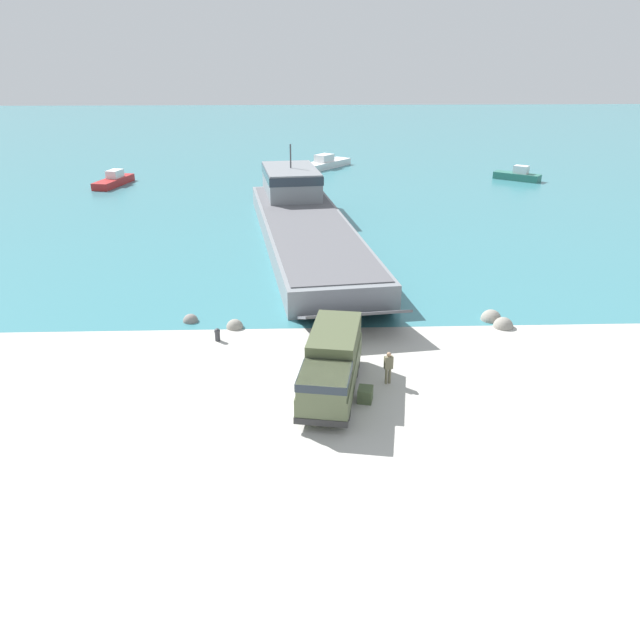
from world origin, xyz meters
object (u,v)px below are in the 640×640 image
at_px(soldier_on_ramp, 388,365).
at_px(moored_boat_a, 114,180).
at_px(moored_boat_c, 326,163).
at_px(military_truck, 332,364).
at_px(landing_craft, 303,217).
at_px(cargo_crate, 365,394).
at_px(moored_boat_b, 518,175).
at_px(mooring_bollard, 217,334).

height_order(soldier_on_ramp, moored_boat_a, moored_boat_a).
height_order(soldier_on_ramp, moored_boat_c, moored_boat_c).
bearing_deg(military_truck, moored_boat_c, -172.16).
bearing_deg(landing_craft, moored_boat_a, 126.88).
bearing_deg(military_truck, cargo_crate, 69.19).
xyz_separation_m(landing_craft, military_truck, (1.16, -29.49, -0.13)).
bearing_deg(soldier_on_ramp, moored_boat_b, -36.43).
height_order(landing_craft, moored_boat_c, landing_craft).
distance_m(moored_boat_b, moored_boat_c, 27.50).
distance_m(military_truck, moored_boat_a, 59.91).
relative_size(landing_craft, mooring_bollard, 49.16).
height_order(landing_craft, mooring_bollard, landing_craft).
height_order(military_truck, soldier_on_ramp, military_truck).
height_order(moored_boat_a, moored_boat_b, moored_boat_b).
distance_m(soldier_on_ramp, moored_boat_a, 60.56).
bearing_deg(moored_boat_c, mooring_bollard, -59.99).
bearing_deg(moored_boat_a, cargo_crate, 128.66).
bearing_deg(moored_boat_c, soldier_on_ramp, -51.17).
xyz_separation_m(landing_craft, mooring_bollard, (-5.29, -23.19, -1.26)).
bearing_deg(moored_boat_c, landing_craft, -57.32).
relative_size(landing_craft, military_truck, 4.87).
bearing_deg(mooring_bollard, moored_boat_a, 111.43).
height_order(moored_boat_c, cargo_crate, moored_boat_c).
distance_m(moored_boat_a, mooring_bollard, 51.57).
bearing_deg(cargo_crate, soldier_on_ramp, 51.76).
bearing_deg(moored_boat_b, moored_boat_c, 105.22).
relative_size(moored_boat_a, moored_boat_b, 1.35).
relative_size(military_truck, moored_boat_c, 0.93).
xyz_separation_m(military_truck, moored_boat_c, (2.73, 66.85, -0.90)).
xyz_separation_m(moored_boat_b, mooring_bollard, (-34.42, -49.64, -0.22)).
bearing_deg(moored_boat_b, soldier_on_ramp, -165.75).
xyz_separation_m(moored_boat_c, mooring_bollard, (-9.18, -60.56, -0.23)).
bearing_deg(cargo_crate, moored_boat_c, 89.06).
relative_size(landing_craft, cargo_crate, 46.00).
bearing_deg(military_truck, soldier_on_ramp, 114.21).
height_order(landing_craft, soldier_on_ramp, landing_craft).
distance_m(moored_boat_c, mooring_bollard, 61.25).
relative_size(soldier_on_ramp, moored_boat_b, 0.30).
height_order(landing_craft, cargo_crate, landing_craft).
xyz_separation_m(landing_craft, moored_boat_c, (3.89, 37.37, -1.03)).
height_order(soldier_on_ramp, mooring_bollard, soldier_on_ramp).
bearing_deg(moored_boat_c, moored_boat_b, 15.23).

